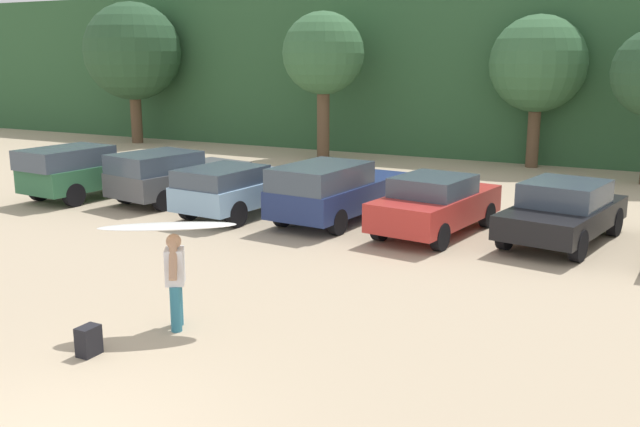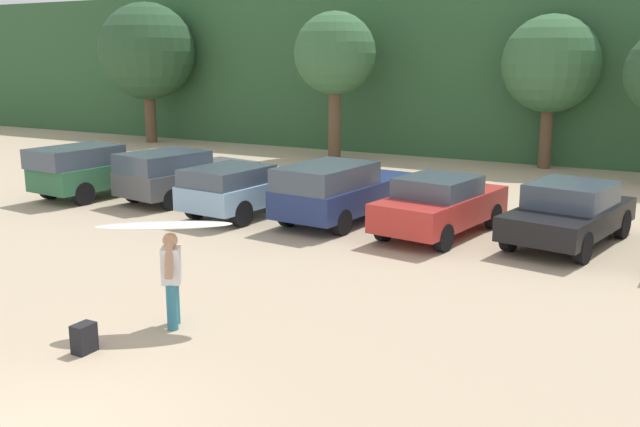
% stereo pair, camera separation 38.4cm
% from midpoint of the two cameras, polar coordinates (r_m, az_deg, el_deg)
% --- Properties ---
extents(hillside_ridge, '(108.00, 12.00, 7.33)m').
position_cam_midpoint_polar(hillside_ridge, '(35.81, 17.67, 10.96)').
color(hillside_ridge, '#2D5633').
rests_on(hillside_ridge, ground_plane).
extents(tree_center_left, '(4.79, 4.79, 6.94)m').
position_cam_midpoint_polar(tree_center_left, '(37.14, -15.18, 12.49)').
color(tree_center_left, brown).
rests_on(tree_center_left, ground_plane).
extents(tree_right, '(3.44, 3.44, 6.17)m').
position_cam_midpoint_polar(tree_right, '(30.26, -0.11, 12.70)').
color(tree_right, brown).
rests_on(tree_right, ground_plane).
extents(tree_far_left, '(3.74, 3.74, 5.91)m').
position_cam_midpoint_polar(tree_far_left, '(29.07, 16.82, 11.44)').
color(tree_far_left, brown).
rests_on(tree_far_left, ground_plane).
extents(parked_car_forest_green, '(2.16, 4.75, 1.64)m').
position_cam_midpoint_polar(parked_car_forest_green, '(23.32, -18.77, 3.37)').
color(parked_car_forest_green, '#2D6642').
rests_on(parked_car_forest_green, ground_plane).
extents(parked_car_dark_gray, '(2.65, 4.64, 1.56)m').
position_cam_midpoint_polar(parked_car_dark_gray, '(22.00, -12.20, 3.09)').
color(parked_car_dark_gray, '#4C4F54').
rests_on(parked_car_dark_gray, ground_plane).
extents(parked_car_sky_blue, '(2.16, 4.54, 1.44)m').
position_cam_midpoint_polar(parked_car_sky_blue, '(19.75, -7.01, 2.10)').
color(parked_car_sky_blue, '#84ADD1').
rests_on(parked_car_sky_blue, ground_plane).
extents(parked_car_navy, '(2.23, 4.85, 1.62)m').
position_cam_midpoint_polar(parked_car_navy, '(18.85, 0.65, 1.93)').
color(parked_car_navy, navy).
rests_on(parked_car_navy, ground_plane).
extents(parked_car_red, '(2.30, 4.37, 1.49)m').
position_cam_midpoint_polar(parked_car_red, '(17.69, 8.70, 0.79)').
color(parked_car_red, '#B72D28').
rests_on(parked_car_red, ground_plane).
extents(parked_car_black, '(2.53, 4.49, 1.47)m').
position_cam_midpoint_polar(parked_car_black, '(17.61, 18.47, 0.21)').
color(parked_car_black, black).
rests_on(parked_car_black, ground_plane).
extents(person_adult, '(0.51, 0.68, 1.59)m').
position_cam_midpoint_polar(person_adult, '(11.70, -12.54, -4.91)').
color(person_adult, teal).
rests_on(person_adult, ground_plane).
extents(surfboard_white, '(2.14, 1.75, 0.09)m').
position_cam_midpoint_polar(surfboard_white, '(11.47, -13.15, -1.02)').
color(surfboard_white, white).
extents(backpack_dropped, '(0.24, 0.34, 0.45)m').
position_cam_midpoint_polar(backpack_dropped, '(11.26, -19.12, -9.69)').
color(backpack_dropped, black).
rests_on(backpack_dropped, ground_plane).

